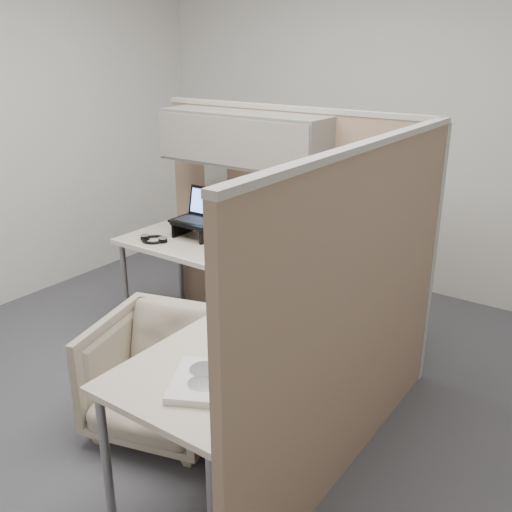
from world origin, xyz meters
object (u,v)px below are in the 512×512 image
Objects in this scene: office_chair at (162,370)px; monitor_left at (298,212)px; keyboard at (274,269)px; desk at (247,290)px.

office_chair is 1.51× the size of monitor_left.
monitor_left reaches higher than keyboard.
desk is at bearing 53.15° from office_chair.
monitor_left is at bearing 92.07° from desk.
office_chair is 0.88m from keyboard.
office_chair is at bearing -110.67° from desk.
keyboard is at bearing 57.58° from office_chair.
desk is 0.64m from office_chair.
desk is 4.29× the size of monitor_left.
desk is 0.66m from monitor_left.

